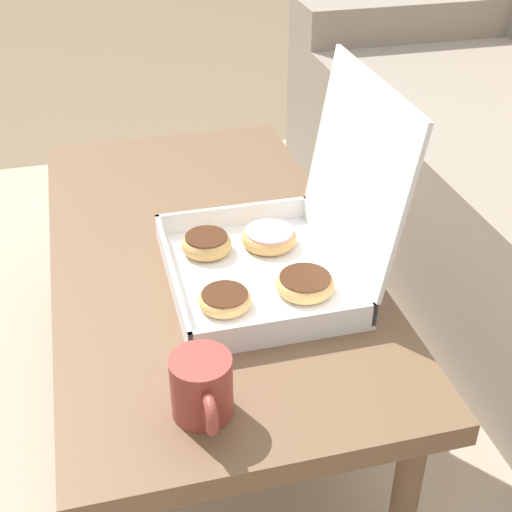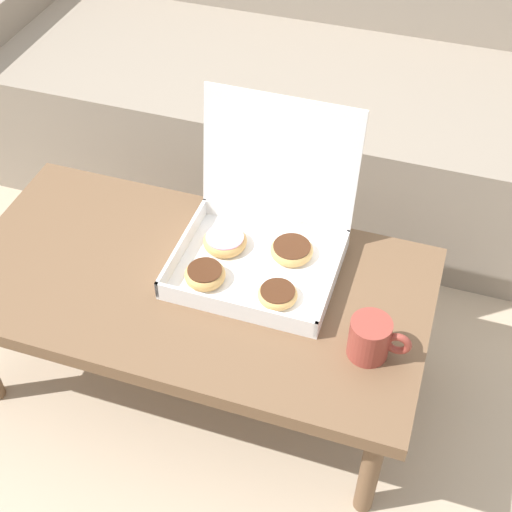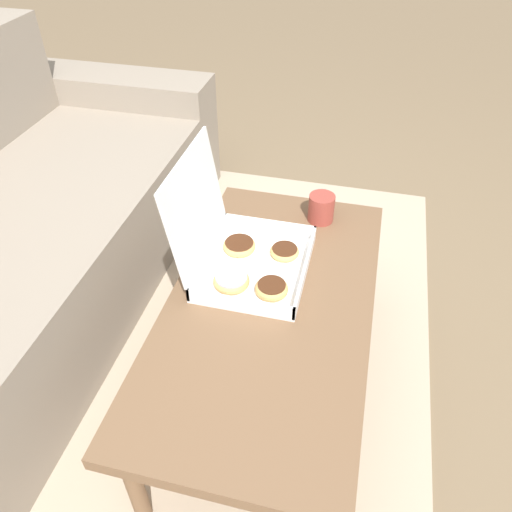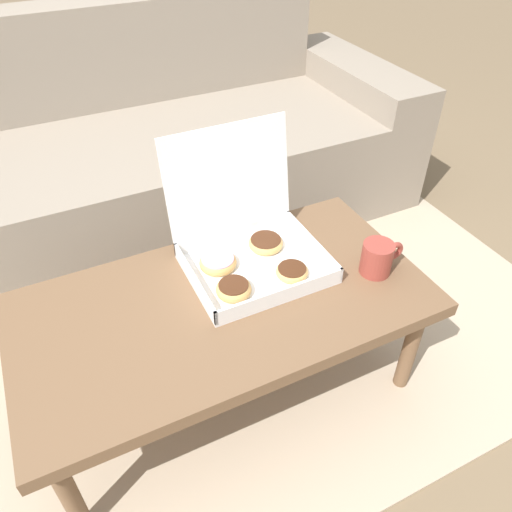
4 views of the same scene
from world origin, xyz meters
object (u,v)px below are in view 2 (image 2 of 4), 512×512
coffee_table (194,291)px  coffee_mug (371,339)px  couch (306,90)px  pastry_box (258,239)px

coffee_table → coffee_mug: coffee_mug is taller
couch → pastry_box: 0.92m
pastry_box → coffee_table: bearing=-136.4°
pastry_box → coffee_mug: size_ratio=2.85×
coffee_table → couch: bearing=90.0°
coffee_mug → couch: bearing=111.5°
couch → coffee_mug: 1.18m
pastry_box → coffee_mug: 0.37m
couch → coffee_table: bearing=-90.0°
coffee_table → pastry_box: pastry_box is taller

